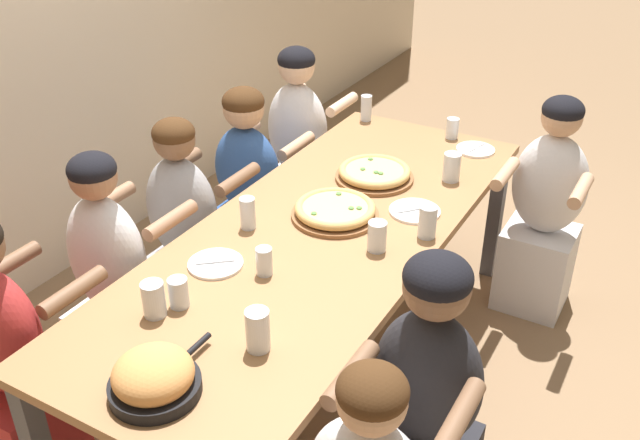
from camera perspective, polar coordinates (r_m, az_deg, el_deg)
The scene contains 25 objects.
ground_plane at distance 3.39m, azimuth 0.00°, elevation -12.14°, with size 18.00×18.00×0.00m, color #896B4C.
dining_table at distance 2.96m, azimuth 0.00°, elevation -2.03°, with size 2.49×0.95×0.77m.
pizza_board_main at distance 3.01m, azimuth 1.16°, elevation 0.78°, with size 0.37×0.37×0.06m.
pizza_board_second at distance 3.33m, azimuth 4.38°, elevation 3.74°, with size 0.37×0.37×0.06m.
skillet_bowl at distance 2.19m, azimuth -13.14°, elevation -12.17°, with size 0.40×0.28×0.14m.
empty_plate_a at distance 3.08m, azimuth 7.58°, elevation 0.71°, with size 0.22×0.22×0.02m.
empty_plate_b at distance 3.70m, azimuth 12.33°, elevation 5.53°, with size 0.19×0.19×0.02m.
empty_plate_c at distance 2.73m, azimuth -8.36°, elevation -3.48°, with size 0.21×0.21×0.02m.
drinking_glass_a at distance 2.49m, azimuth -13.17°, elevation -6.19°, with size 0.08×0.08×0.13m.
drinking_glass_b at distance 3.35m, azimuth 10.50°, elevation 4.19°, with size 0.08×0.08×0.13m.
drinking_glass_c at distance 2.92m, azimuth -5.81°, elevation 0.55°, with size 0.06×0.06×0.14m.
drinking_glass_d at distance 2.52m, azimuth -11.24°, elevation -5.81°, with size 0.07×0.07×0.11m.
drinking_glass_e at distance 2.89m, azimuth 8.59°, elevation -0.28°, with size 0.07×0.07×0.14m.
drinking_glass_f at distance 3.81m, azimuth 10.54°, elevation 7.16°, with size 0.06×0.06×0.11m.
drinking_glass_g at distance 2.29m, azimuth -5.00°, elevation -8.77°, with size 0.08×0.08×0.15m.
drinking_glass_h at distance 3.98m, azimuth 3.71°, elevation 8.82°, with size 0.06×0.06×0.14m.
drinking_glass_i at distance 2.64m, azimuth -4.48°, elevation -3.42°, with size 0.06×0.06×0.11m.
drinking_glass_j at distance 2.77m, azimuth 4.59°, elevation -1.30°, with size 0.07×0.07×0.12m.
diner_far_center at distance 3.37m, azimuth -10.65°, elevation -1.86°, with size 0.51×0.40×1.14m.
diner_far_midleft at distance 3.09m, azimuth -16.12°, elevation -5.62°, with size 0.51×0.40×1.17m.
diner_far_right at distance 4.08m, azimuth -1.75°, elevation 5.07°, with size 0.51×0.40×1.19m.
diner_near_midleft at distance 2.45m, azimuth 8.29°, elevation -15.29°, with size 0.51×0.40×1.17m.
diner_far_left at distance 2.84m, azimuth -23.58°, elevation -10.88°, with size 0.51×0.40×1.15m.
diner_far_midright at distance 3.72m, azimuth -5.69°, elevation 1.80°, with size 0.51×0.40×1.12m.
diner_near_right at distance 3.69m, azimuth 17.47°, elevation 0.25°, with size 0.51×0.40×1.15m.
Camera 1 is at (-2.18, -1.24, 2.28)m, focal length 40.00 mm.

